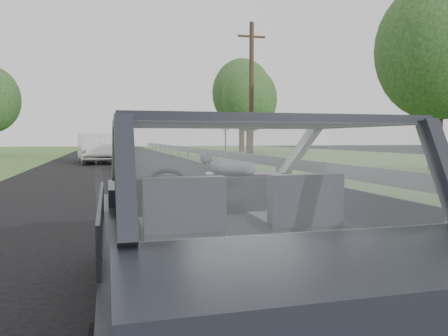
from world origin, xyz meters
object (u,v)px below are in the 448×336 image
cat (233,167)px  highway_sign (225,140)px  other_car (96,148)px  utility_pole (251,93)px  subject_car (230,221)px

cat → highway_sign: 25.28m
other_car → utility_pole: 8.83m
subject_car → other_car: other_car is taller
other_car → utility_pole: utility_pole is taller
cat → utility_pole: 19.43m
other_car → highway_sign: highway_sign is taller
subject_car → cat: 0.75m
other_car → utility_pole: bearing=-24.6°
subject_car → highway_sign: 25.94m
subject_car → highway_sign: (6.76, 25.04, 0.48)m
other_car → highway_sign: bearing=17.3°
cat → highway_sign: (6.56, 24.41, 0.13)m
subject_car → other_car: 21.53m
cat → utility_pole: (6.28, 18.20, 2.58)m
subject_car → other_car: bearing=93.8°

